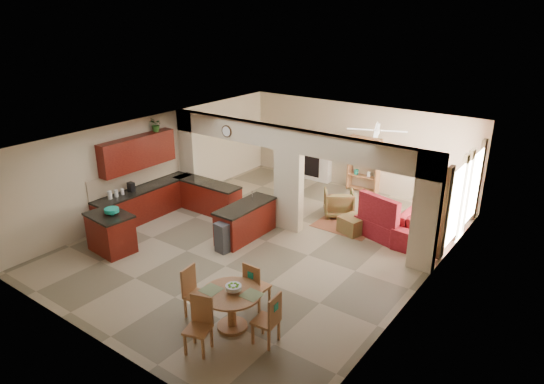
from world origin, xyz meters
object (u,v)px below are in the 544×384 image
Objects in this scene: dining_table at (232,304)px; sofa at (431,222)px; armchair at (339,203)px; kitchen_island at (111,233)px.

dining_table is 0.41× the size of sofa.
sofa is at bearing 150.38° from armchair.
kitchen_island is 0.44× the size of sofa.
kitchen_island is 1.06× the size of dining_table.
sofa reaches higher than dining_table.
dining_table is 1.35× the size of armchair.
sofa is 3.25× the size of armchair.
dining_table is 6.29m from sofa.
kitchen_island is 4.46m from dining_table.
kitchen_island is 1.43× the size of armchair.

